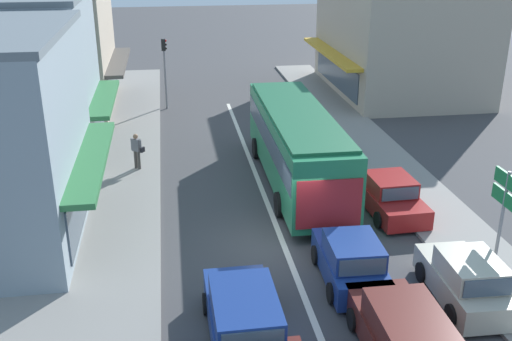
{
  "coord_description": "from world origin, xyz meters",
  "views": [
    {
      "loc": [
        -3.65,
        -18.0,
        10.1
      ],
      "look_at": [
        -0.37,
        3.8,
        1.2
      ],
      "focal_mm": 42.0,
      "sensor_mm": 36.0,
      "label": 1
    }
  ],
  "objects": [
    {
      "name": "lane_centre_line",
      "position": [
        0.0,
        4.0,
        0.0
      ],
      "size": [
        0.2,
        28.0,
        0.01
      ],
      "primitive_type": "cube",
      "color": "silver",
      "rests_on": "ground"
    },
    {
      "name": "parked_hatchback_kerb_front",
      "position": [
        4.54,
        -4.27,
        0.71
      ],
      "size": [
        1.91,
        3.75,
        1.54
      ],
      "color": "#B7B29E",
      "rests_on": "ground"
    },
    {
      "name": "sidewalk_left",
      "position": [
        -6.8,
        6.0,
        0.07
      ],
      "size": [
        5.2,
        44.0,
        0.14
      ],
      "primitive_type": "cube",
      "color": "gray",
      "rests_on": "ground"
    },
    {
      "name": "building_right_far",
      "position": [
        11.48,
        19.49,
        3.64
      ],
      "size": [
        9.41,
        11.75,
        7.29
      ],
      "color": "#B2A38E",
      "rests_on": "ground"
    },
    {
      "name": "kerb_right",
      "position": [
        6.2,
        6.0,
        0.06
      ],
      "size": [
        2.8,
        44.0,
        0.12
      ],
      "primitive_type": "cube",
      "color": "gray",
      "rests_on": "ground"
    },
    {
      "name": "ground_plane",
      "position": [
        0.0,
        0.0,
        0.0
      ],
      "size": [
        140.0,
        140.0,
        0.0
      ],
      "primitive_type": "plane",
      "color": "#3F3F42"
    },
    {
      "name": "city_bus",
      "position": [
        1.53,
        5.01,
        1.88
      ],
      "size": [
        2.83,
        10.88,
        3.23
      ],
      "color": "#237A4C",
      "rests_on": "ground"
    },
    {
      "name": "wagon_adjacent_lane_lead",
      "position": [
        -2.04,
        -5.2,
        0.75
      ],
      "size": [
        1.96,
        4.51,
        1.58
      ],
      "color": "navy",
      "rests_on": "ground"
    },
    {
      "name": "hatchback_queue_far_back",
      "position": [
        1.56,
        -2.76,
        0.71
      ],
      "size": [
        1.92,
        3.75,
        1.54
      ],
      "color": "navy",
      "rests_on": "ground"
    },
    {
      "name": "wagon_adjacent_lane_trail",
      "position": [
        1.8,
        -6.54,
        0.75
      ],
      "size": [
        1.99,
        4.53,
        1.58
      ],
      "color": "#561E19",
      "rests_on": "ground"
    },
    {
      "name": "pedestrian_with_handbag_near",
      "position": [
        -5.17,
        7.43,
        1.07
      ],
      "size": [
        0.61,
        0.49,
        1.63
      ],
      "color": "#4C4742",
      "rests_on": "sidewalk_left"
    },
    {
      "name": "shopfront_mid_block",
      "position": [
        -10.18,
        10.17,
        3.76
      ],
      "size": [
        7.17,
        7.22,
        7.53
      ],
      "color": "#84939E",
      "rests_on": "ground"
    },
    {
      "name": "parked_sedan_kerb_second",
      "position": [
        4.47,
        1.84,
        0.66
      ],
      "size": [
        2.01,
        4.26,
        1.47
      ],
      "color": "maroon",
      "rests_on": "ground"
    },
    {
      "name": "traffic_light_downstreet",
      "position": [
        -3.77,
        17.51,
        2.85
      ],
      "size": [
        0.33,
        0.24,
        4.2
      ],
      "color": "gray",
      "rests_on": "ground"
    },
    {
      "name": "shopfront_far_end",
      "position": [
        -10.18,
        18.66,
        4.04
      ],
      "size": [
        7.46,
        9.02,
        8.1
      ],
      "color": "#B2A38E",
      "rests_on": "ground"
    },
    {
      "name": "directional_road_sign",
      "position": [
        5.99,
        -3.27,
        2.7
      ],
      "size": [
        0.1,
        1.4,
        3.6
      ],
      "color": "gray",
      "rests_on": "ground"
    }
  ]
}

